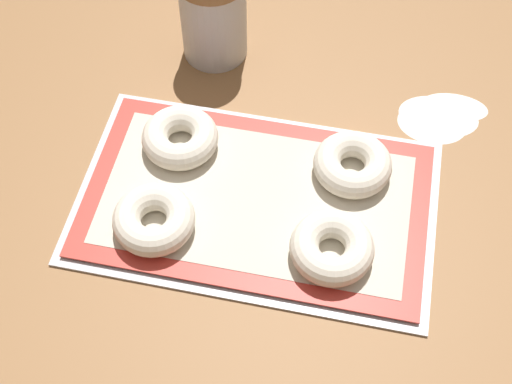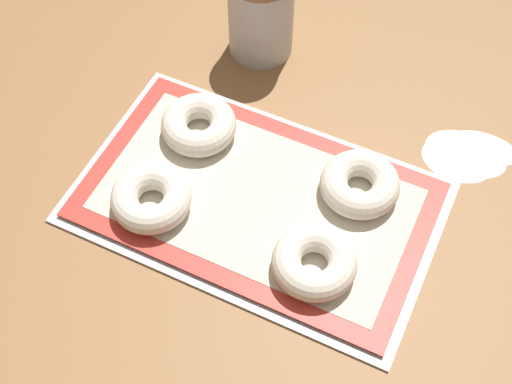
# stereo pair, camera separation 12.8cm
# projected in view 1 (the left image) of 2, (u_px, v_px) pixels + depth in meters

# --- Properties ---
(ground_plane) EXTENTS (2.80, 2.80, 0.00)m
(ground_plane) POSITION_uv_depth(u_px,v_px,m) (267.00, 205.00, 0.98)
(ground_plane) COLOR olive
(baking_tray) EXTENTS (0.49, 0.30, 0.01)m
(baking_tray) POSITION_uv_depth(u_px,v_px,m) (256.00, 203.00, 0.98)
(baking_tray) COLOR silver
(baking_tray) RESTS_ON ground_plane
(baking_mat) EXTENTS (0.47, 0.28, 0.00)m
(baking_mat) POSITION_uv_depth(u_px,v_px,m) (256.00, 200.00, 0.97)
(baking_mat) COLOR red
(baking_mat) RESTS_ON baking_tray
(bagel_front_left) EXTENTS (0.11, 0.11, 0.04)m
(bagel_front_left) POSITION_uv_depth(u_px,v_px,m) (154.00, 220.00, 0.93)
(bagel_front_left) COLOR silver
(bagel_front_left) RESTS_ON baking_mat
(bagel_front_right) EXTENTS (0.11, 0.11, 0.04)m
(bagel_front_right) POSITION_uv_depth(u_px,v_px,m) (332.00, 248.00, 0.91)
(bagel_front_right) COLOR silver
(bagel_front_right) RESTS_ON baking_mat
(bagel_back_left) EXTENTS (0.11, 0.11, 0.04)m
(bagel_back_left) POSITION_uv_depth(u_px,v_px,m) (180.00, 138.00, 1.01)
(bagel_back_left) COLOR silver
(bagel_back_left) RESTS_ON baking_mat
(bagel_back_right) EXTENTS (0.11, 0.11, 0.04)m
(bagel_back_right) POSITION_uv_depth(u_px,v_px,m) (353.00, 164.00, 0.98)
(bagel_back_right) COLOR silver
(bagel_back_right) RESTS_ON baking_mat
(flour_canister) EXTENTS (0.11, 0.11, 0.15)m
(flour_canister) POSITION_uv_depth(u_px,v_px,m) (213.00, 14.00, 1.08)
(flour_canister) COLOR silver
(flour_canister) RESTS_ON ground_plane
(flour_patch_near) EXTENTS (0.10, 0.05, 0.00)m
(flour_patch_near) POSITION_uv_depth(u_px,v_px,m) (455.00, 106.00, 1.08)
(flour_patch_near) COLOR white
(flour_patch_near) RESTS_ON ground_plane
(flour_patch_far) EXTENTS (0.12, 0.08, 0.00)m
(flour_patch_far) POSITION_uv_depth(u_px,v_px,m) (439.00, 116.00, 1.07)
(flour_patch_far) COLOR white
(flour_patch_far) RESTS_ON ground_plane
(flour_patch_side) EXTENTS (0.10, 0.08, 0.00)m
(flour_patch_side) POSITION_uv_depth(u_px,v_px,m) (432.00, 123.00, 1.06)
(flour_patch_side) COLOR white
(flour_patch_side) RESTS_ON ground_plane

